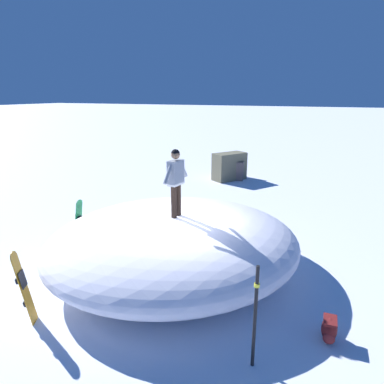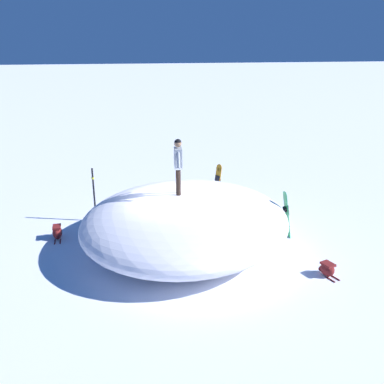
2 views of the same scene
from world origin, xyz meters
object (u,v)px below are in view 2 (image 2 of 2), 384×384
(snowboard_primary_upright, at_px, (286,214))
(snowboard_secondary_upright, at_px, (217,184))
(backpack_near, at_px, (327,269))
(trail_marker_pole, at_px, (94,194))
(snowboarder_standing, at_px, (178,162))
(backpack_far, at_px, (57,232))

(snowboard_primary_upright, relative_size, snowboard_secondary_upright, 0.98)
(backpack_near, bearing_deg, snowboard_primary_upright, 93.88)
(backpack_near, relative_size, trail_marker_pole, 0.34)
(backpack_near, distance_m, trail_marker_pole, 7.97)
(snowboard_primary_upright, xyz_separation_m, trail_marker_pole, (-5.99, 2.54, 0.20))
(snowboarder_standing, xyz_separation_m, backpack_near, (3.58, -2.72, -2.44))
(backpack_near, distance_m, backpack_far, 8.26)
(backpack_near, bearing_deg, snowboarder_standing, 142.82)
(backpack_far, bearing_deg, backpack_near, -27.18)
(snowboarder_standing, xyz_separation_m, snowboard_primary_upright, (3.42, -0.27, -1.82))
(snowboard_secondary_upright, xyz_separation_m, backpack_near, (1.60, -5.70, -0.64))
(snowboarder_standing, bearing_deg, snowboard_primary_upright, -4.46)
(snowboard_secondary_upright, bearing_deg, backpack_near, -74.36)
(snowboarder_standing, xyz_separation_m, backpack_far, (-3.76, 1.05, -2.40))
(snowboarder_standing, relative_size, snowboard_secondary_upright, 1.04)
(snowboarder_standing, xyz_separation_m, trail_marker_pole, (-2.58, 2.27, -1.63))
(snowboard_secondary_upright, xyz_separation_m, trail_marker_pole, (-4.56, -0.71, 0.18))
(trail_marker_pole, bearing_deg, snowboarder_standing, -41.42)
(trail_marker_pole, bearing_deg, snowboard_primary_upright, -22.97)
(snowboard_primary_upright, height_order, backpack_far, snowboard_primary_upright)
(snowboard_secondary_upright, xyz_separation_m, backpack_far, (-5.75, -1.93, -0.60))
(snowboard_secondary_upright, bearing_deg, trail_marker_pole, -171.20)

